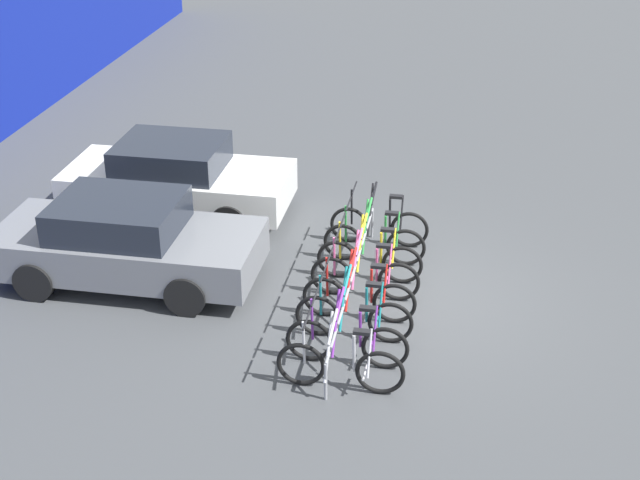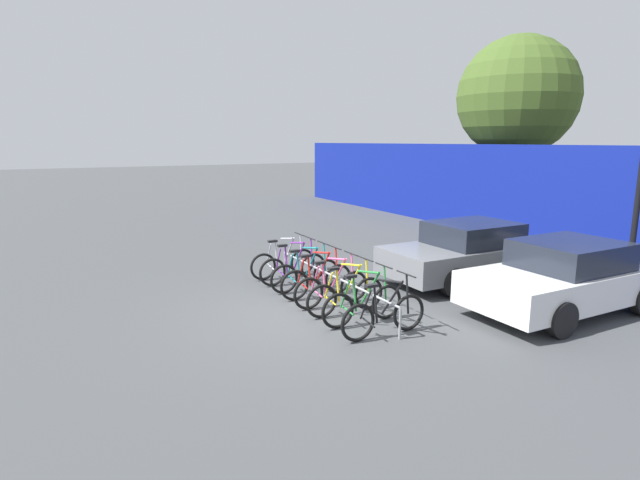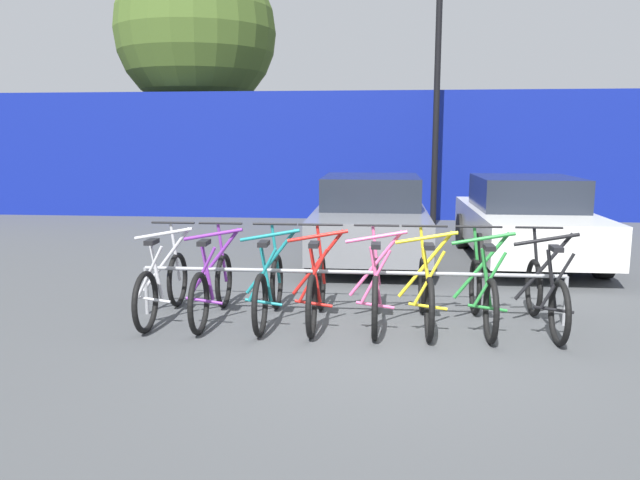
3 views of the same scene
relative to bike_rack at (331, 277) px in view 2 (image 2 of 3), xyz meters
name	(u,v)px [view 2 (image 2 of 3)]	position (x,y,z in m)	size (l,w,h in m)	color
ground_plane	(312,312)	(0.45, -0.68, -0.50)	(120.00, 120.00, 0.00)	#424447
hoarding_wall	(616,203)	(0.45, 8.82, 1.08)	(36.00, 0.16, 3.16)	navy
bike_rack	(331,277)	(0.00, 0.00, 0.00)	(4.77, 0.04, 0.57)	gray
bicycle_silver	(283,262)	(-2.11, -0.15, -0.12)	(0.68, 1.71, 1.05)	black
bicycle_purple	(293,268)	(-1.54, -0.15, -0.12)	(0.68, 1.71, 1.05)	black
bicycle_teal	(306,274)	(-0.89, -0.15, -0.12)	(0.68, 1.71, 1.05)	black
bicycle_red	(317,280)	(-0.35, -0.15, -0.12)	(0.68, 1.71, 1.05)	black
bicycle_pink	(332,288)	(0.29, -0.15, -0.12)	(0.68, 1.71, 1.05)	black
bicycle_yellow	(346,295)	(0.84, -0.15, -0.12)	(0.68, 1.71, 1.05)	black
bicycle_green	(363,304)	(1.45, -0.15, -0.12)	(0.68, 1.71, 1.05)	black
bicycle_black	(384,315)	(2.11, -0.15, -0.12)	(0.68, 1.71, 1.05)	black
car_grey	(469,252)	(0.18, 3.66, 0.19)	(1.91, 4.19, 1.40)	slate
car_white	(565,277)	(2.73, 3.67, 0.19)	(1.91, 4.09, 1.40)	silver
tree_behind_hoarding	(517,98)	(-4.79, 10.62, 4.36)	(4.42, 4.42, 7.10)	brown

